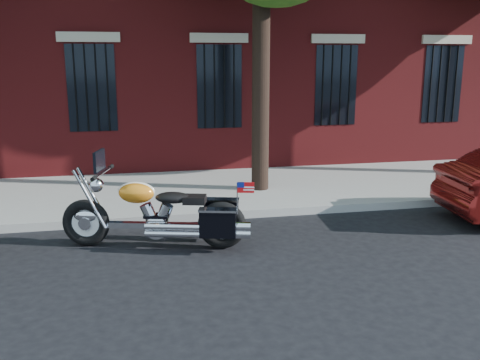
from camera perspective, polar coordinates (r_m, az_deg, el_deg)
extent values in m
plane|color=black|center=(8.70, 3.50, -6.53)|extent=(120.00, 120.00, 0.00)
cube|color=gray|center=(9.95, 1.42, -3.54)|extent=(40.00, 0.16, 0.15)
cube|color=gray|center=(11.73, -0.66, -0.98)|extent=(40.00, 3.60, 0.15)
cube|color=black|center=(13.22, -2.25, 9.91)|extent=(1.10, 0.14, 2.00)
cube|color=#B2A893|center=(13.18, -2.28, 14.91)|extent=(1.40, 0.20, 0.22)
cylinder|color=black|center=(13.14, -2.19, 9.90)|extent=(0.04, 0.04, 2.00)
cylinder|color=black|center=(11.14, 2.24, 10.89)|extent=(0.36, 0.36, 5.00)
torus|color=black|center=(8.70, -16.10, -4.40)|extent=(0.77, 0.36, 0.75)
torus|color=black|center=(8.25, -1.94, -4.83)|extent=(0.77, 0.36, 0.75)
cylinder|color=white|center=(8.70, -16.10, -4.40)|extent=(0.56, 0.21, 0.56)
cylinder|color=white|center=(8.25, -1.94, -4.83)|extent=(0.56, 0.21, 0.56)
ellipsoid|color=white|center=(8.67, -16.15, -3.69)|extent=(0.42, 0.24, 0.22)
ellipsoid|color=orange|center=(8.21, -1.95, -3.94)|extent=(0.42, 0.25, 0.22)
cube|color=white|center=(8.42, -9.21, -4.79)|extent=(1.65, 0.55, 0.09)
cylinder|color=white|center=(8.41, -8.83, -4.95)|extent=(0.40, 0.29, 0.36)
cylinder|color=white|center=(8.12, -5.24, -5.42)|extent=(1.38, 0.46, 0.10)
ellipsoid|color=orange|center=(8.33, -10.99, -1.35)|extent=(0.62, 0.45, 0.32)
ellipsoid|color=black|center=(8.23, -7.18, -1.88)|extent=(0.61, 0.45, 0.17)
cube|color=black|center=(8.49, -1.99, -3.44)|extent=(0.57, 0.31, 0.43)
cube|color=black|center=(7.94, -2.38, -4.62)|extent=(0.57, 0.31, 0.43)
cylinder|color=white|center=(8.40, -14.42, 0.79)|extent=(0.27, 0.86, 0.04)
sphere|color=white|center=(8.48, -15.07, -0.54)|extent=(0.28, 0.28, 0.22)
cube|color=black|center=(8.38, -14.78, 1.99)|extent=(0.16, 0.44, 0.31)
cube|color=red|center=(7.71, 0.61, -0.81)|extent=(0.24, 0.08, 0.16)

